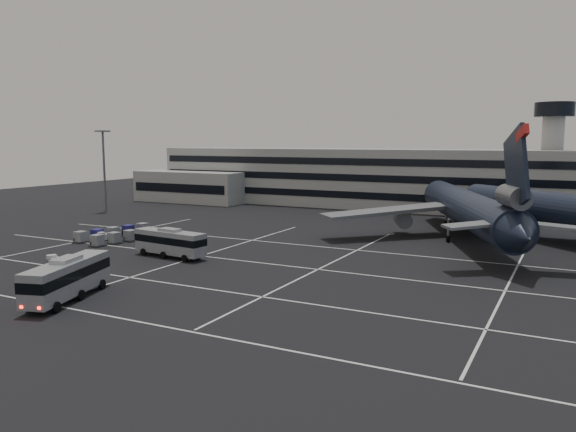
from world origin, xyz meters
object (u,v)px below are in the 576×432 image
at_px(bus_near, 67,277).
at_px(tug_a, 103,237).
at_px(trijet_main, 468,208).
at_px(uld_cluster, 117,234).
at_px(bus_far, 170,241).

relative_size(bus_near, tug_a, 5.08).
height_order(trijet_main, uld_cluster, trijet_main).
distance_m(bus_near, uld_cluster, 35.06).
height_order(trijet_main, bus_far, trijet_main).
bearing_deg(trijet_main, uld_cluster, -176.62).
distance_m(bus_far, tug_a, 18.82).
bearing_deg(trijet_main, tug_a, -175.88).
height_order(bus_far, uld_cluster, bus_far).
distance_m(tug_a, uld_cluster, 2.26).
xyz_separation_m(bus_near, bus_far, (-4.30, 21.37, -0.19)).
bearing_deg(bus_near, bus_far, 84.15).
height_order(trijet_main, tug_a, trijet_main).
height_order(trijet_main, bus_near, trijet_main).
xyz_separation_m(bus_far, tug_a, (-18.02, 5.22, -1.55)).
bearing_deg(bus_near, trijet_main, 43.50).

